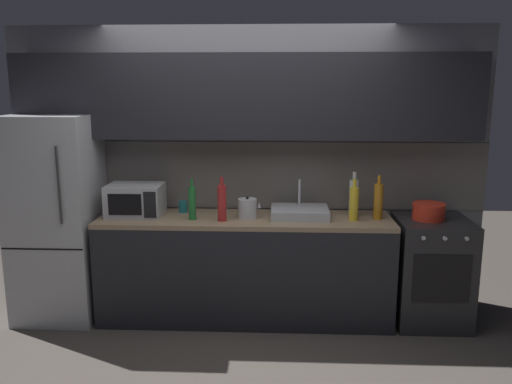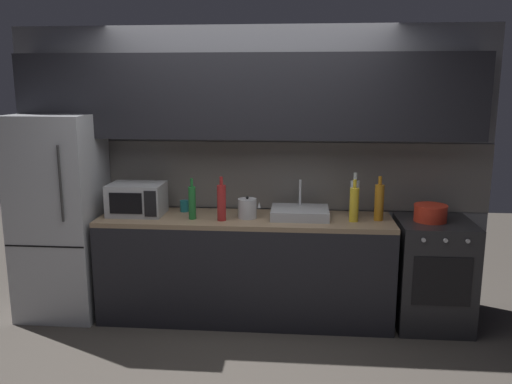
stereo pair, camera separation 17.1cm
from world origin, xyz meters
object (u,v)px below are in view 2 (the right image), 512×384
object	(u,v)px
wine_bottle_red	(222,202)
wine_bottle_amber	(379,202)
kettle	(247,208)
wine_bottle_yellow	(354,204)
wine_bottle_green	(192,202)
cooking_pot	(430,213)
refrigerator	(61,216)
microwave	(137,199)
oven_range	(432,273)
mug_teal	(184,206)
wine_bottle_clear	(355,198)

from	to	relation	value
wine_bottle_red	wine_bottle_amber	distance (m)	1.29
kettle	wine_bottle_yellow	world-z (taller)	wine_bottle_yellow
wine_bottle_green	wine_bottle_amber	bearing A→B (deg)	3.45
wine_bottle_amber	cooking_pot	distance (m)	0.43
wine_bottle_red	cooking_pot	xyz separation A→B (m)	(1.70, 0.12, -0.08)
wine_bottle_yellow	cooking_pot	xyz separation A→B (m)	(0.63, 0.06, -0.08)
refrigerator	microwave	distance (m)	0.70
cooking_pot	wine_bottle_yellow	bearing A→B (deg)	-174.50
oven_range	refrigerator	bearing A→B (deg)	179.98
wine_bottle_red	mug_teal	distance (m)	0.47
microwave	mug_teal	size ratio (longest dim) A/B	4.61
wine_bottle_red	wine_bottle_green	size ratio (longest dim) A/B	1.06
kettle	mug_teal	xyz separation A→B (m)	(-0.58, 0.18, -0.03)
kettle	wine_bottle_green	size ratio (longest dim) A/B	0.56
wine_bottle_red	wine_bottle_yellow	xyz separation A→B (m)	(1.08, 0.06, -0.01)
refrigerator	kettle	size ratio (longest dim) A/B	9.15
wine_bottle_yellow	wine_bottle_green	distance (m)	1.33
wine_bottle_red	wine_bottle_green	xyz separation A→B (m)	(-0.25, 0.03, -0.01)
microwave	kettle	xyz separation A→B (m)	(0.96, -0.04, -0.05)
microwave	wine_bottle_red	distance (m)	0.77
wine_bottle_red	wine_bottle_green	bearing A→B (deg)	174.08
refrigerator	wine_bottle_amber	distance (m)	2.73
microwave	wine_bottle_green	xyz separation A→B (m)	(0.50, -0.11, 0.01)
refrigerator	kettle	bearing A→B (deg)	-0.84
microwave	wine_bottle_green	bearing A→B (deg)	-12.70
wine_bottle_yellow	kettle	bearing A→B (deg)	177.65
wine_bottle_clear	wine_bottle_green	bearing A→B (deg)	-172.53
oven_range	wine_bottle_green	bearing A→B (deg)	-177.32
oven_range	kettle	size ratio (longest dim) A/B	4.70
wine_bottle_yellow	refrigerator	bearing A→B (deg)	178.63
wine_bottle_green	cooking_pot	world-z (taller)	wine_bottle_green
oven_range	mug_teal	size ratio (longest dim) A/B	9.02
wine_bottle_clear	oven_range	bearing A→B (deg)	-7.14
refrigerator	oven_range	xyz separation A→B (m)	(3.19, -0.00, -0.43)
wine_bottle_red	mug_teal	xyz separation A→B (m)	(-0.37, 0.27, -0.10)
kettle	microwave	bearing A→B (deg)	177.46
oven_range	wine_bottle_yellow	bearing A→B (deg)	-175.02
wine_bottle_red	wine_bottle_clear	world-z (taller)	wine_bottle_clear
wine_bottle_amber	cooking_pot	bearing A→B (deg)	0.35
wine_bottle_red	mug_teal	world-z (taller)	wine_bottle_red
refrigerator	wine_bottle_amber	xyz separation A→B (m)	(2.72, -0.00, 0.18)
oven_range	wine_bottle_red	bearing A→B (deg)	-176.09
microwave	wine_bottle_red	xyz separation A→B (m)	(0.75, -0.14, 0.02)
refrigerator	mug_teal	xyz separation A→B (m)	(1.06, 0.15, 0.07)
refrigerator	oven_range	size ratio (longest dim) A/B	1.95
wine_bottle_yellow	wine_bottle_amber	distance (m)	0.22
microwave	wine_bottle_clear	distance (m)	1.85
microwave	cooking_pot	bearing A→B (deg)	-0.43
refrigerator	oven_range	world-z (taller)	refrigerator
wine_bottle_red	wine_bottle_clear	bearing A→B (deg)	10.46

